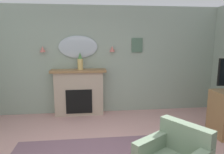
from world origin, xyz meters
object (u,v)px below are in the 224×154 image
at_px(fireplace, 79,93).
at_px(wall_sconce_left, 43,49).
at_px(wall_mirror, 78,47).
at_px(framed_picture, 137,45).
at_px(wall_sconce_right, 112,49).
at_px(mantel_vase_left, 80,62).

relative_size(fireplace, wall_sconce_left, 9.71).
xyz_separation_m(wall_mirror, wall_sconce_left, (-0.85, -0.05, -0.05)).
distance_m(wall_mirror, framed_picture, 1.50).
xyz_separation_m(wall_mirror, framed_picture, (1.50, 0.01, 0.04)).
bearing_deg(wall_sconce_left, fireplace, -6.16).
bearing_deg(wall_mirror, wall_sconce_left, -176.63).
xyz_separation_m(fireplace, framed_picture, (1.50, 0.15, 1.18)).
bearing_deg(wall_sconce_right, mantel_vase_left, -171.47).
xyz_separation_m(mantel_vase_left, wall_sconce_right, (0.80, 0.12, 0.31)).
xyz_separation_m(wall_sconce_right, framed_picture, (0.65, 0.06, 0.09)).
bearing_deg(wall_sconce_left, wall_mirror, 3.37).
relative_size(fireplace, wall_mirror, 1.42).
relative_size(wall_sconce_left, wall_sconce_right, 1.00).
bearing_deg(wall_sconce_left, mantel_vase_left, -7.59).
distance_m(wall_sconce_left, framed_picture, 2.35).
distance_m(mantel_vase_left, wall_sconce_left, 0.96).
relative_size(mantel_vase_left, framed_picture, 1.19).
distance_m(fireplace, mantel_vase_left, 0.78).
height_order(wall_sconce_right, framed_picture, framed_picture).
height_order(fireplace, framed_picture, framed_picture).
relative_size(fireplace, mantel_vase_left, 3.17).
bearing_deg(wall_sconce_right, wall_mirror, 176.63).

